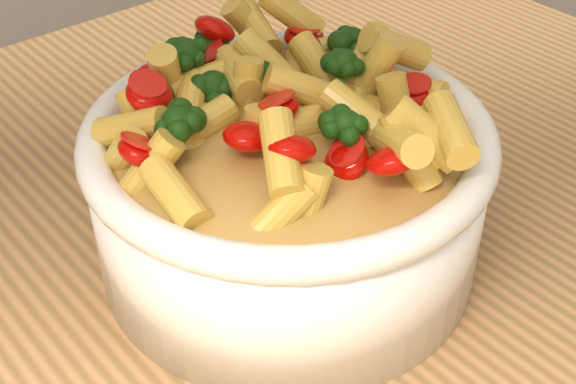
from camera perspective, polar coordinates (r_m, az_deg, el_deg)
table at (r=0.64m, az=-9.40°, el=-13.20°), size 1.20×0.80×0.90m
serving_bowl at (r=0.54m, az=0.00°, el=0.12°), size 0.27×0.27×0.12m
pasta_salad at (r=0.50m, az=0.00°, el=6.69°), size 0.21×0.21×0.05m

